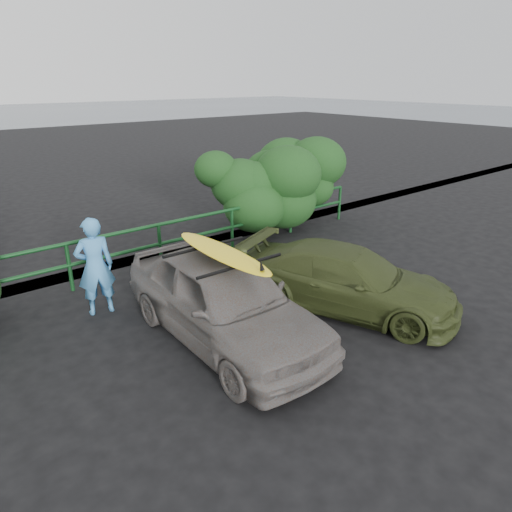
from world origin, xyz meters
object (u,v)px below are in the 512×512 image
Objects in this scene: guardrail at (117,255)px; surfboard at (222,252)px; man at (95,266)px; olive_vehicle at (347,279)px; sedan at (223,299)px.

surfboard is (0.35, -3.41, 1.00)m from guardrail.
olive_vehicle is at bearing 152.74° from man.
surfboard is (1.25, -2.17, 0.62)m from man.
man is (-3.64, 2.71, 0.32)m from olive_vehicle.
sedan is 2.33× the size of man.
sedan is 0.80m from surfboard.
man reaches higher than surfboard.
guardrail is at bearing 96.83° from surfboard.
sedan reaches higher than guardrail.
olive_vehicle is (2.74, -3.95, 0.06)m from guardrail.
olive_vehicle is 4.55m from man.
sedan is 1.06× the size of olive_vehicle.
man is 2.58m from surfboard.
surfboard reaches higher than sedan.
man is at bearing 120.88° from sedan.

